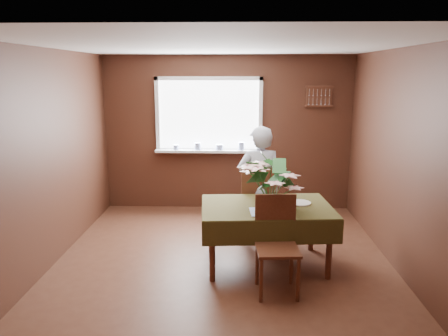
{
  "coord_description": "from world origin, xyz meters",
  "views": [
    {
      "loc": [
        0.18,
        -4.79,
        2.23
      ],
      "look_at": [
        0.0,
        0.55,
        1.05
      ],
      "focal_mm": 35.0,
      "sensor_mm": 36.0,
      "label": 1
    }
  ],
  "objects_px": {
    "chair_near": "(276,240)",
    "flower_bouquet": "(270,180)",
    "seated_woman": "(259,185)",
    "chair_far": "(258,202)",
    "dining_table": "(267,213)"
  },
  "relations": [
    {
      "from": "flower_bouquet",
      "to": "chair_far",
      "type": "bearing_deg",
      "value": 95.8
    },
    {
      "from": "seated_woman",
      "to": "chair_near",
      "type": "bearing_deg",
      "value": 91.09
    },
    {
      "from": "chair_far",
      "to": "flower_bouquet",
      "type": "bearing_deg",
      "value": 92.64
    },
    {
      "from": "chair_near",
      "to": "flower_bouquet",
      "type": "height_order",
      "value": "flower_bouquet"
    },
    {
      "from": "chair_near",
      "to": "chair_far",
      "type": "bearing_deg",
      "value": 92.38
    },
    {
      "from": "chair_near",
      "to": "flower_bouquet",
      "type": "relative_size",
      "value": 1.6
    },
    {
      "from": "dining_table",
      "to": "flower_bouquet",
      "type": "height_order",
      "value": "flower_bouquet"
    },
    {
      "from": "seated_woman",
      "to": "flower_bouquet",
      "type": "height_order",
      "value": "seated_woman"
    },
    {
      "from": "dining_table",
      "to": "seated_woman",
      "type": "xyz_separation_m",
      "value": [
        -0.05,
        0.68,
        0.15
      ]
    },
    {
      "from": "chair_far",
      "to": "seated_woman",
      "type": "distance_m",
      "value": 0.23
    },
    {
      "from": "chair_far",
      "to": "flower_bouquet",
      "type": "relative_size",
      "value": 1.66
    },
    {
      "from": "dining_table",
      "to": "chair_far",
      "type": "relative_size",
      "value": 1.51
    },
    {
      "from": "seated_woman",
      "to": "flower_bouquet",
      "type": "relative_size",
      "value": 2.52
    },
    {
      "from": "dining_table",
      "to": "chair_near",
      "type": "height_order",
      "value": "chair_near"
    },
    {
      "from": "chair_near",
      "to": "flower_bouquet",
      "type": "xyz_separation_m",
      "value": [
        -0.05,
        0.41,
        0.53
      ]
    }
  ]
}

